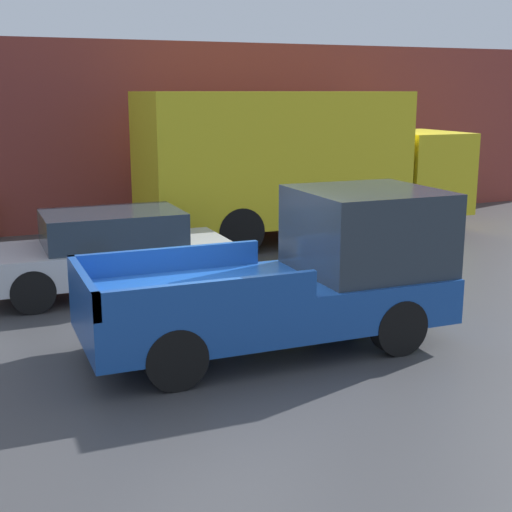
{
  "coord_description": "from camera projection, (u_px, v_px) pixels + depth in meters",
  "views": [
    {
      "loc": [
        -2.95,
        -8.74,
        3.49
      ],
      "look_at": [
        0.96,
        0.94,
        1.07
      ],
      "focal_mm": 50.0,
      "sensor_mm": 36.0,
      "label": 1
    }
  ],
  "objects": [
    {
      "name": "building_wall",
      "position": [
        92.0,
        137.0,
        17.85
      ],
      "size": [
        28.0,
        0.15,
        4.74
      ],
      "color": "brown",
      "rests_on": "ground"
    },
    {
      "name": "pickup_truck",
      "position": [
        302.0,
        275.0,
        9.94
      ],
      "size": [
        5.03,
        2.08,
        2.14
      ],
      "color": "#194799",
      "rests_on": "ground"
    },
    {
      "name": "ground_plane",
      "position": [
        217.0,
        352.0,
        9.76
      ],
      "size": [
        60.0,
        60.0,
        0.0
      ],
      "primitive_type": "plane",
      "color": "#3D3D3F"
    },
    {
      "name": "car",
      "position": [
        108.0,
        251.0,
        12.54
      ],
      "size": [
        4.31,
        1.83,
        1.44
      ],
      "color": "#B7BABF",
      "rests_on": "ground"
    },
    {
      "name": "delivery_truck",
      "position": [
        297.0,
        161.0,
        16.87
      ],
      "size": [
        8.02,
        2.62,
        3.48
      ],
      "color": "gold",
      "rests_on": "ground"
    }
  ]
}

